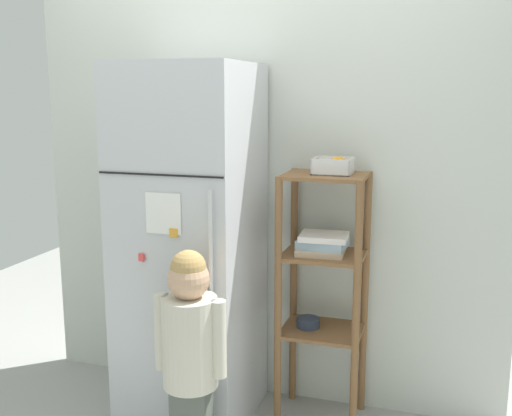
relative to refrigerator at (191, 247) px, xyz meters
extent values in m
cube|color=silver|center=(0.27, 0.35, 0.25)|extent=(2.54, 0.03, 2.27)
cube|color=silver|center=(0.00, 0.00, 0.00)|extent=(0.60, 0.63, 1.77)
cube|color=black|center=(0.00, -0.32, 0.40)|extent=(0.59, 0.01, 0.01)
cylinder|color=silver|center=(0.24, -0.34, 0.12)|extent=(0.02, 0.02, 0.46)
cube|color=white|center=(0.01, -0.32, 0.23)|extent=(0.17, 0.01, 0.18)
cube|color=orange|center=(0.17, -0.32, -0.08)|extent=(0.04, 0.01, 0.04)
cube|color=gold|center=(0.06, -0.32, 0.15)|extent=(0.04, 0.01, 0.04)
cube|color=#F04646|center=(-0.10, -0.32, 0.02)|extent=(0.03, 0.02, 0.03)
cylinder|color=beige|center=(0.19, -0.46, -0.28)|extent=(0.23, 0.23, 0.39)
sphere|color=beige|center=(0.19, -0.39, -0.10)|extent=(0.10, 0.10, 0.10)
sphere|color=tan|center=(0.19, -0.46, -0.01)|extent=(0.18, 0.18, 0.18)
sphere|color=tan|center=(0.19, -0.46, 0.04)|extent=(0.15, 0.15, 0.15)
cylinder|color=beige|center=(0.06, -0.46, -0.25)|extent=(0.07, 0.07, 0.33)
cylinder|color=beige|center=(0.32, -0.46, -0.25)|extent=(0.07, 0.07, 0.33)
cylinder|color=brown|center=(0.45, -0.01, -0.26)|extent=(0.04, 0.04, 1.26)
cylinder|color=brown|center=(0.82, -0.01, -0.26)|extent=(0.04, 0.04, 1.26)
cylinder|color=brown|center=(0.45, 0.30, -0.26)|extent=(0.04, 0.04, 1.26)
cylinder|color=brown|center=(0.82, 0.30, -0.26)|extent=(0.04, 0.04, 1.26)
cube|color=brown|center=(0.64, 0.14, 0.36)|extent=(0.39, 0.32, 0.02)
cube|color=brown|center=(0.64, 0.14, -0.03)|extent=(0.39, 0.32, 0.02)
cube|color=brown|center=(0.64, 0.14, -0.41)|extent=(0.39, 0.32, 0.02)
cube|color=#C6AD8E|center=(0.62, 0.13, 0.00)|extent=(0.24, 0.20, 0.03)
cube|color=#99B2C6|center=(0.63, 0.14, 0.03)|extent=(0.24, 0.20, 0.04)
cube|color=white|center=(0.64, 0.13, 0.07)|extent=(0.24, 0.20, 0.03)
cylinder|color=#2D384C|center=(0.56, 0.14, -0.38)|extent=(0.12, 0.12, 0.05)
cube|color=white|center=(0.67, 0.15, 0.37)|extent=(0.18, 0.16, 0.01)
cube|color=white|center=(0.67, 0.08, 0.41)|extent=(0.18, 0.01, 0.08)
cube|color=white|center=(0.67, 0.23, 0.41)|extent=(0.18, 0.01, 0.08)
cube|color=white|center=(0.58, 0.15, 0.41)|extent=(0.01, 0.16, 0.08)
cube|color=white|center=(0.76, 0.15, 0.41)|extent=(0.01, 0.16, 0.08)
sphere|color=#BA0F0C|center=(0.70, 0.13, 0.41)|extent=(0.07, 0.07, 0.07)
sphere|color=orange|center=(0.69, 0.16, 0.41)|extent=(0.08, 0.08, 0.08)
camera|label=1|loc=(1.18, -2.65, 0.75)|focal=42.39mm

